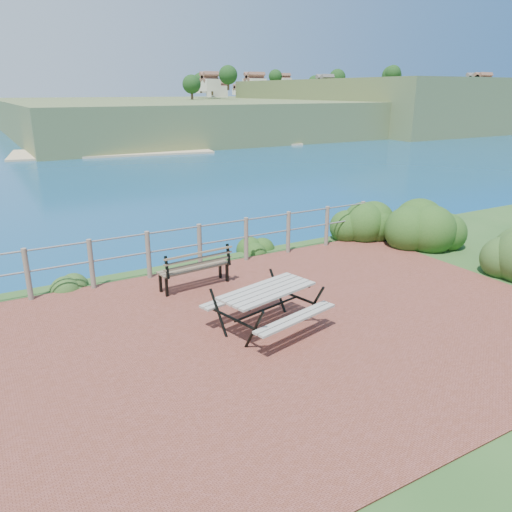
{
  "coord_description": "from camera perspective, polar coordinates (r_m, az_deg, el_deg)",
  "views": [
    {
      "loc": [
        -4.09,
        -6.2,
        3.74
      ],
      "look_at": [
        0.39,
        1.57,
        0.75
      ],
      "focal_mm": 35.0,
      "sensor_mm": 36.0,
      "label": 1
    }
  ],
  "objects": [
    {
      "name": "shrub_right_back",
      "position": [
        12.01,
        27.08,
        -1.81
      ],
      "size": [
        1.26,
        1.26,
        1.79
      ],
      "primitive_type": "ellipsoid",
      "color": "#254C1C",
      "rests_on": "ground"
    },
    {
      "name": "shrub_lip_east",
      "position": [
        12.23,
        0.22,
        0.61
      ],
      "size": [
        0.75,
        0.75,
        0.48
      ],
      "primitive_type": "ellipsoid",
      "color": "#163E13",
      "rests_on": "ground"
    },
    {
      "name": "shrub_right_front",
      "position": [
        13.26,
        18.79,
        1.04
      ],
      "size": [
        1.55,
        1.55,
        2.2
      ],
      "primitive_type": "ellipsoid",
      "color": "#163E13",
      "rests_on": "ground"
    },
    {
      "name": "shrub_right_edge",
      "position": [
        13.62,
        11.43,
        2.12
      ],
      "size": [
        1.19,
        1.19,
        1.7
      ],
      "primitive_type": "ellipsoid",
      "color": "#163E13",
      "rests_on": "ground"
    },
    {
      "name": "shrub_lip_west",
      "position": [
        10.65,
        -20.68,
        -3.37
      ],
      "size": [
        0.67,
        0.67,
        0.37
      ],
      "primitive_type": "ellipsoid",
      "color": "#254C1C",
      "rests_on": "ground"
    },
    {
      "name": "distant_bay",
      "position": [
        273.89,
        10.85,
        17.0
      ],
      "size": [
        290.0,
        232.36,
        24.0
      ],
      "color": "#495C2E",
      "rests_on": "ground"
    },
    {
      "name": "park_bench",
      "position": [
        9.85,
        -7.1,
        -0.66
      ],
      "size": [
        1.48,
        0.49,
        0.82
      ],
      "rotation": [
        0.0,
        0.0,
        0.09
      ],
      "color": "brown",
      "rests_on": "ground"
    },
    {
      "name": "picnic_table",
      "position": [
        8.11,
        1.26,
        -5.58
      ],
      "size": [
        1.73,
        1.38,
        0.68
      ],
      "rotation": [
        0.0,
        0.0,
        0.24
      ],
      "color": "#9E998E",
      "rests_on": "ground"
    },
    {
      "name": "ground",
      "position": [
        8.32,
        3.14,
        -8.32
      ],
      "size": [
        10.0,
        7.0,
        0.12
      ],
      "primitive_type": "cube",
      "color": "brown",
      "rests_on": "ground"
    },
    {
      "name": "safety_railing",
      "position": [
        10.86,
        -6.46,
        1.36
      ],
      "size": [
        9.4,
        0.1,
        1.0
      ],
      "color": "#6B5B4C",
      "rests_on": "ground"
    }
  ]
}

